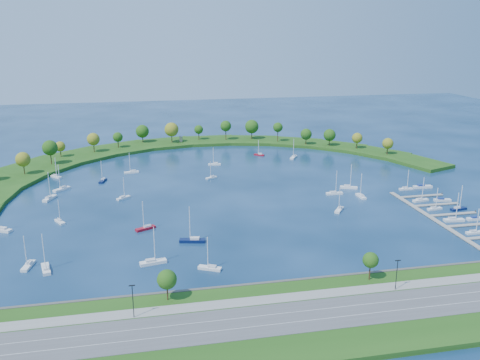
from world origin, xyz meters
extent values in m
plane|color=#06213B|center=(0.00, 0.00, 0.00)|extent=(700.00, 700.00, 0.00)
cube|color=#204D14|center=(0.00, -124.00, 0.80)|extent=(420.00, 42.00, 1.60)
cube|color=#474442|center=(0.00, -102.50, 0.90)|extent=(420.00, 1.20, 1.80)
cube|color=#515154|center=(0.00, -124.00, 1.66)|extent=(420.00, 16.00, 0.12)
cube|color=gray|center=(0.00, -113.00, 1.66)|extent=(420.00, 5.00, 0.12)
cube|color=silver|center=(0.00, -126.50, 1.73)|extent=(420.00, 0.15, 0.02)
cube|color=silver|center=(0.00, -121.50, 1.73)|extent=(420.00, 0.15, 0.02)
cylinder|color=#382314|center=(-40.00, -107.00, 4.22)|extent=(0.56, 0.56, 5.25)
sphere|color=#1D4A12|center=(-40.00, -107.00, 8.05)|extent=(6.00, 6.00, 6.00)
cylinder|color=#382314|center=(25.00, -107.00, 4.40)|extent=(0.56, 0.56, 5.60)
sphere|color=#1D4A12|center=(25.00, -107.00, 8.24)|extent=(5.20, 5.20, 5.20)
cylinder|color=black|center=(-50.00, -115.00, 6.60)|extent=(0.24, 0.24, 10.00)
cylinder|color=black|center=(30.00, -115.00, 6.60)|extent=(0.24, 0.24, 10.00)
cube|color=#204D14|center=(-118.83, 37.57, 1.00)|extent=(50.23, 54.30, 2.00)
cube|color=#204D14|center=(-104.03, 64.58, 1.00)|extent=(54.07, 56.09, 2.00)
cube|color=#204D14|center=(-83.21, 87.27, 1.00)|extent=(55.20, 54.07, 2.00)
cube|color=#204D14|center=(-57.57, 104.32, 1.00)|extent=(53.65, 48.47, 2.00)
cube|color=#204D14|center=(-28.60, 114.76, 1.00)|extent=(49.62, 39.75, 2.00)
cube|color=#204D14|center=(2.03, 117.98, 1.00)|extent=(44.32, 29.96, 2.00)
cube|color=#204D14|center=(32.54, 113.79, 1.00)|extent=(49.49, 38.05, 2.00)
cube|color=#204D14|center=(61.17, 102.44, 1.00)|extent=(51.13, 44.12, 2.00)
cube|color=#204D14|center=(86.25, 84.58, 1.00)|extent=(49.19, 47.96, 2.00)
cube|color=#204D14|center=(106.34, 61.24, 1.00)|extent=(43.90, 49.49, 2.00)
cube|color=#204D14|center=(120.28, 33.78, 1.00)|extent=(35.67, 48.74, 2.00)
cylinder|color=#382314|center=(-108.71, 46.76, 5.44)|extent=(0.56, 0.56, 6.88)
sphere|color=olive|center=(-108.71, 46.76, 10.50)|extent=(8.09, 8.09, 8.09)
cylinder|color=#382314|center=(-97.20, 66.77, 6.10)|extent=(0.56, 0.56, 8.19)
sphere|color=#1D4A12|center=(-97.20, 66.77, 12.00)|extent=(9.04, 9.04, 9.04)
cylinder|color=#382314|center=(-93.99, 84.78, 4.69)|extent=(0.56, 0.56, 5.37)
sphere|color=olive|center=(-93.99, 84.78, 8.67)|extent=(6.47, 6.47, 6.47)
cylinder|color=#382314|center=(-74.34, 94.45, 5.43)|extent=(0.56, 0.56, 6.85)
sphere|color=olive|center=(-74.34, 94.45, 10.49)|extent=(8.21, 8.21, 8.21)
cylinder|color=#382314|center=(-59.11, 104.30, 4.95)|extent=(0.56, 0.56, 5.90)
sphere|color=#1D4A12|center=(-59.11, 104.30, 9.23)|extent=(6.67, 6.67, 6.67)
cylinder|color=#382314|center=(-42.45, 118.06, 5.03)|extent=(0.56, 0.56, 6.05)
sphere|color=#1D4A12|center=(-42.45, 118.06, 9.89)|extent=(9.20, 9.20, 9.20)
cylinder|color=#382314|center=(-22.25, 113.11, 5.69)|extent=(0.56, 0.56, 7.38)
sphere|color=olive|center=(-22.25, 113.11, 11.36)|extent=(9.90, 9.90, 9.90)
cylinder|color=#382314|center=(-2.27, 119.21, 5.07)|extent=(0.56, 0.56, 6.15)
sphere|color=#1D4A12|center=(-2.27, 119.21, 9.44)|extent=(6.46, 6.46, 6.46)
cylinder|color=#382314|center=(16.85, 114.60, 6.29)|extent=(0.56, 0.56, 8.58)
sphere|color=#1D4A12|center=(16.85, 114.60, 12.15)|extent=(7.83, 7.83, 7.83)
cylinder|color=#382314|center=(35.87, 113.53, 5.61)|extent=(0.56, 0.56, 7.22)
sphere|color=#1D4A12|center=(35.87, 113.53, 11.20)|extent=(9.90, 9.90, 9.90)
cylinder|color=#382314|center=(52.11, 101.41, 6.48)|extent=(0.56, 0.56, 8.95)
sphere|color=#1D4A12|center=(52.11, 101.41, 12.33)|extent=(6.88, 6.88, 6.88)
cylinder|color=#382314|center=(68.88, 88.36, 4.84)|extent=(0.56, 0.56, 5.68)
sphere|color=#1D4A12|center=(68.88, 88.36, 9.24)|extent=(7.78, 7.78, 7.78)
cylinder|color=#382314|center=(83.42, 81.44, 4.88)|extent=(0.56, 0.56, 5.77)
sphere|color=#1D4A12|center=(83.42, 81.44, 9.43)|extent=(8.29, 8.29, 8.29)
cylinder|color=#382314|center=(98.51, 69.72, 4.85)|extent=(0.56, 0.56, 5.71)
sphere|color=olive|center=(98.51, 69.72, 9.11)|extent=(7.01, 7.01, 7.01)
cylinder|color=#382314|center=(110.73, 49.99, 4.85)|extent=(0.56, 0.56, 5.69)
sphere|color=olive|center=(110.73, 49.99, 9.11)|extent=(7.06, 7.06, 7.06)
cylinder|color=gray|center=(-15.77, 113.69, 3.86)|extent=(2.20, 2.20, 3.72)
cylinder|color=gray|center=(-15.77, 113.69, 5.87)|extent=(2.60, 2.60, 0.30)
cube|color=gray|center=(78.00, -61.00, 0.35)|extent=(2.20, 82.00, 0.40)
cube|color=gray|center=(90.10, -67.60, 0.35)|extent=(22.00, 2.00, 0.40)
cube|color=gray|center=(90.10, -54.40, 0.35)|extent=(22.00, 2.00, 0.40)
cylinder|color=#382314|center=(101.00, -54.40, 0.60)|extent=(0.36, 0.36, 1.60)
cube|color=gray|center=(90.10, -41.20, 0.35)|extent=(22.00, 2.00, 0.40)
cylinder|color=#382314|center=(101.00, -41.20, 0.60)|extent=(0.36, 0.36, 1.60)
cube|color=gray|center=(90.10, -28.00, 0.35)|extent=(22.00, 2.00, 0.40)
cylinder|color=#382314|center=(101.00, -28.00, 0.60)|extent=(0.36, 0.36, 1.60)
cube|color=white|center=(42.05, -39.43, 0.49)|extent=(6.65, 7.87, 0.97)
cube|color=silver|center=(42.54, -38.78, 1.31)|extent=(2.97, 3.23, 0.68)
cylinder|color=silver|center=(41.67, -39.95, 6.45)|extent=(0.32, 0.32, 10.95)
cube|color=white|center=(-91.70, 43.16, 0.47)|extent=(6.78, 7.41, 0.94)
cube|color=silver|center=(-92.21, 43.76, 1.27)|extent=(2.96, 3.09, 0.66)
cylinder|color=silver|center=(-91.30, 42.69, 6.25)|extent=(0.32, 0.32, 10.61)
cube|color=white|center=(-85.71, 18.21, 0.56)|extent=(8.50, 8.42, 1.12)
cube|color=silver|center=(-85.05, 18.86, 1.51)|extent=(3.62, 3.60, 0.79)
cylinder|color=silver|center=(-86.25, 17.68, 7.43)|extent=(0.32, 0.32, 12.62)
cube|color=#0A1640|center=(-27.49, -61.48, 0.60)|extent=(10.32, 4.85, 1.19)
cube|color=silver|center=(-26.52, -61.69, 1.61)|extent=(3.82, 2.65, 0.84)
cylinder|color=silver|center=(-28.27, -61.31, 7.91)|extent=(0.32, 0.32, 13.44)
cube|color=white|center=(-89.52, 3.93, 0.56)|extent=(6.01, 9.56, 1.11)
cube|color=silver|center=(-89.89, 3.08, 1.50)|extent=(2.94, 3.70, 0.78)
cylinder|color=silver|center=(-89.23, 4.61, 7.38)|extent=(0.32, 0.32, 12.53)
cube|color=white|center=(49.03, -16.01, 0.50)|extent=(8.36, 2.47, 1.00)
cube|color=silver|center=(48.20, -16.00, 1.35)|extent=(2.94, 1.68, 0.70)
cylinder|color=silver|center=(49.70, -16.03, 6.62)|extent=(0.32, 0.32, 11.24)
cube|color=white|center=(-43.20, -77.93, 0.57)|extent=(9.76, 4.40, 1.13)
cube|color=silver|center=(-44.13, -78.11, 1.53)|extent=(3.59, 2.45, 0.79)
cylinder|color=silver|center=(-42.46, -77.78, 7.49)|extent=(0.32, 0.32, 12.72)
cube|color=white|center=(-79.56, -75.85, 0.54)|extent=(4.50, 9.32, 1.08)
cube|color=silver|center=(-79.35, -76.72, 1.46)|extent=(2.43, 3.46, 0.75)
cylinder|color=silver|center=(-79.72, -75.15, 7.14)|extent=(0.32, 0.32, 12.13)
cube|color=white|center=(51.20, 59.83, 0.51)|extent=(6.75, 8.46, 1.03)
cube|color=silver|center=(51.67, 60.54, 1.39)|extent=(3.06, 3.43, 0.72)
cylinder|color=silver|center=(50.82, 59.26, 6.81)|extent=(0.32, 0.32, 11.57)
cube|color=white|center=(-1.17, 52.63, 0.45)|extent=(7.66, 2.92, 0.90)
cube|color=silver|center=(-0.43, 52.55, 1.21)|extent=(2.76, 1.75, 0.63)
cylinder|color=silver|center=(-1.76, 52.70, 5.94)|extent=(0.32, 0.32, 10.09)
cube|color=white|center=(-50.60, 44.23, 0.49)|extent=(8.51, 3.61, 0.99)
cube|color=silver|center=(-49.78, 44.36, 1.33)|extent=(3.11, 2.06, 0.69)
cylinder|color=silver|center=(-51.25, 44.12, 6.55)|extent=(0.32, 0.32, 11.12)
cube|color=white|center=(-86.04, -71.92, 0.49)|extent=(3.89, 8.50, 0.98)
cube|color=silver|center=(-85.87, -71.12, 1.33)|extent=(2.15, 3.13, 0.69)
cylinder|color=silver|center=(-86.17, -72.56, 6.52)|extent=(0.32, 0.32, 11.07)
cube|color=maroon|center=(31.29, 71.19, 0.42)|extent=(6.67, 5.77, 0.83)
cube|color=silver|center=(31.84, 70.77, 1.12)|extent=(2.75, 2.56, 0.58)
cylinder|color=silver|center=(30.86, 71.53, 5.51)|extent=(0.32, 0.32, 9.35)
cube|color=white|center=(-103.07, -34.75, 0.56)|extent=(9.41, 6.89, 1.12)
cube|color=silver|center=(-102.26, -35.21, 1.51)|extent=(3.75, 3.21, 0.78)
cube|color=white|center=(-24.26, -86.34, 0.49)|extent=(8.29, 5.73, 0.98)
cube|color=silver|center=(-23.53, -86.71, 1.32)|extent=(3.27, 2.72, 0.68)
cylinder|color=silver|center=(-24.84, -86.05, 6.48)|extent=(0.32, 0.32, 11.00)
cube|color=white|center=(-80.73, -29.58, 0.43)|extent=(5.27, 7.26, 0.86)
cube|color=silver|center=(-81.08, -28.95, 1.17)|extent=(2.46, 2.89, 0.60)
cylinder|color=silver|center=(-80.45, -30.08, 5.72)|extent=(0.32, 0.32, 9.72)
cube|color=maroon|center=(-45.03, -44.71, 0.51)|extent=(8.63, 5.77, 1.01)
cube|color=silver|center=(-44.27, -44.35, 1.37)|extent=(3.38, 2.76, 0.71)
cylinder|color=silver|center=(-45.64, -45.00, 6.71)|extent=(0.32, 0.32, 11.39)
cube|color=white|center=(60.00, -8.15, 0.53)|extent=(9.07, 5.46, 1.05)
cube|color=silver|center=(59.18, -7.83, 1.42)|extent=(3.48, 2.71, 0.74)
cylinder|color=silver|center=(60.65, -8.40, 6.97)|extent=(0.32, 0.32, 11.84)
cube|color=white|center=(-54.42, -2.07, 0.44)|extent=(7.02, 6.11, 0.88)
cube|color=silver|center=(-54.99, -2.52, 1.18)|extent=(2.90, 2.70, 0.61)
cylinder|color=silver|center=(-53.96, -1.71, 5.81)|extent=(0.32, 0.32, 9.86)
cube|color=#0A1640|center=(-65.85, 30.04, 0.48)|extent=(4.27, 8.37, 0.97)
cube|color=silver|center=(-65.64, 30.81, 1.31)|extent=(2.26, 3.13, 0.68)
cylinder|color=silver|center=(-66.01, 29.41, 6.41)|extent=(0.32, 0.32, 10.88)
cube|color=white|center=(60.00, -23.09, 0.49)|extent=(2.42, 8.25, 0.99)
cube|color=silver|center=(60.01, -23.91, 1.33)|extent=(1.65, 2.90, 0.69)
cylinder|color=silver|center=(59.99, -22.43, 6.54)|extent=(0.32, 0.32, 11.10)
cube|color=white|center=(-7.19, 24.48, 0.40)|extent=(6.73, 4.67, 0.79)
cube|color=silver|center=(-6.60, 24.78, 1.07)|extent=(2.65, 2.21, 0.56)
cylinder|color=silver|center=(-7.66, 24.24, 5.26)|extent=(0.32, 0.32, 8.93)
cube|color=white|center=(85.60, -75.81, 0.44)|extent=(7.32, 2.16, 0.87)
cube|color=silver|center=(84.87, -75.82, 1.18)|extent=(2.57, 1.47, 0.61)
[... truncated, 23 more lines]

